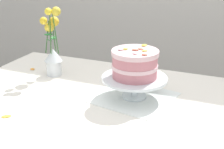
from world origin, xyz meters
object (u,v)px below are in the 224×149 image
object	(u,v)px
cake_stand	(134,80)
layer_cake	(135,64)
flower_vase	(53,49)
dining_table	(97,120)

from	to	relation	value
cake_stand	layer_cake	distance (m)	0.08
cake_stand	flower_vase	distance (m)	0.50
cake_stand	flower_vase	world-z (taller)	flower_vase
dining_table	layer_cake	size ratio (longest dim) A/B	6.83
cake_stand	layer_cake	world-z (taller)	layer_cake
cake_stand	layer_cake	bearing A→B (deg)	-157.74
cake_stand	flower_vase	bearing A→B (deg)	167.35
layer_cake	flower_vase	bearing A→B (deg)	167.35
dining_table	layer_cake	world-z (taller)	layer_cake
dining_table	flower_vase	world-z (taller)	flower_vase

